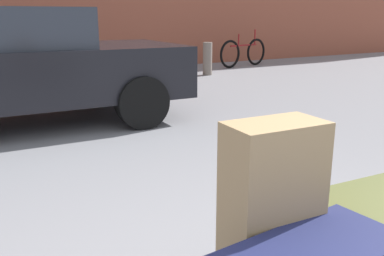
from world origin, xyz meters
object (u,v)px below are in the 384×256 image
(bollard_kerb_near, at_px, (143,63))
(bollard_kerb_mid, at_px, (207,59))
(suitcase_tan_rear_right, at_px, (272,206))
(suitcase_olive_front_right, at_px, (384,233))
(bicycle_leaning, at_px, (243,52))

(bollard_kerb_near, relative_size, bollard_kerb_mid, 1.00)
(suitcase_tan_rear_right, height_order, bollard_kerb_near, suitcase_tan_rear_right)
(suitcase_olive_front_right, bearing_deg, bicycle_leaning, 59.91)
(bicycle_leaning, bearing_deg, bollard_kerb_near, -164.18)
(suitcase_olive_front_right, relative_size, suitcase_tan_rear_right, 0.91)
(suitcase_tan_rear_right, xyz_separation_m, bicycle_leaning, (5.80, 8.07, -0.28))
(bicycle_leaning, xyz_separation_m, bollard_kerb_mid, (-1.69, -0.93, -0.00))
(suitcase_tan_rear_right, bearing_deg, suitcase_olive_front_right, -12.52)
(suitcase_tan_rear_right, relative_size, bicycle_leaning, 0.37)
(suitcase_olive_front_right, bearing_deg, bollard_kerb_near, 77.27)
(suitcase_tan_rear_right, xyz_separation_m, bollard_kerb_mid, (4.10, 7.14, -0.29))
(bicycle_leaning, distance_m, bollard_kerb_mid, 1.93)
(bollard_kerb_near, distance_m, bollard_kerb_mid, 1.59)
(bollard_kerb_mid, bearing_deg, suitcase_olive_front_right, -116.44)
(suitcase_tan_rear_right, bearing_deg, bollard_kerb_near, 73.14)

